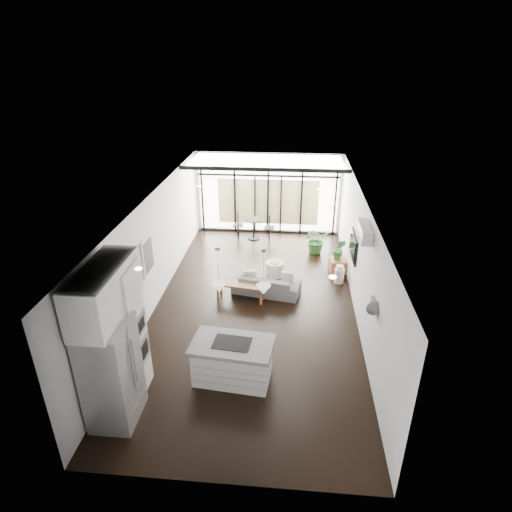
% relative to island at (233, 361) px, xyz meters
% --- Properties ---
extents(floor, '(5.00, 10.00, 0.00)m').
position_rel_island_xyz_m(floor, '(0.18, 2.71, -0.42)').
color(floor, black).
rests_on(floor, ground).
extents(ceiling, '(5.00, 10.00, 0.00)m').
position_rel_island_xyz_m(ceiling, '(0.18, 2.71, 2.38)').
color(ceiling, white).
rests_on(ceiling, ground).
extents(wall_left, '(0.02, 10.00, 2.80)m').
position_rel_island_xyz_m(wall_left, '(-2.32, 2.71, 0.98)').
color(wall_left, silver).
rests_on(wall_left, ground).
extents(wall_right, '(0.02, 10.00, 2.80)m').
position_rel_island_xyz_m(wall_right, '(2.68, 2.71, 0.98)').
color(wall_right, silver).
rests_on(wall_right, ground).
extents(wall_back, '(5.00, 0.02, 2.80)m').
position_rel_island_xyz_m(wall_back, '(0.18, 7.71, 0.98)').
color(wall_back, silver).
rests_on(wall_back, ground).
extents(wall_front, '(5.00, 0.02, 2.80)m').
position_rel_island_xyz_m(wall_front, '(0.18, -2.29, 0.98)').
color(wall_front, silver).
rests_on(wall_front, ground).
extents(glazing, '(5.00, 0.20, 2.80)m').
position_rel_island_xyz_m(glazing, '(0.18, 7.59, 0.98)').
color(glazing, black).
rests_on(glazing, ground).
extents(skylight, '(4.70, 1.90, 0.06)m').
position_rel_island_xyz_m(skylight, '(0.18, 6.71, 2.35)').
color(skylight, white).
rests_on(skylight, ceiling).
extents(neighbour_building, '(3.50, 0.02, 1.60)m').
position_rel_island_xyz_m(neighbour_building, '(0.18, 7.66, 0.68)').
color(neighbour_building, beige).
rests_on(neighbour_building, ground).
extents(island, '(1.64, 1.08, 0.85)m').
position_rel_island_xyz_m(island, '(0.00, 0.00, 0.00)').
color(island, silver).
rests_on(island, floor).
extents(cooktop, '(0.76, 0.55, 0.01)m').
position_rel_island_xyz_m(cooktop, '(0.00, 0.00, 0.43)').
color(cooktop, black).
rests_on(cooktop, island).
extents(fridge, '(0.75, 0.94, 1.94)m').
position_rel_island_xyz_m(fridge, '(-1.88, -1.14, 0.54)').
color(fridge, '#929297').
rests_on(fridge, floor).
extents(appliance_column, '(0.68, 0.71, 2.62)m').
position_rel_island_xyz_m(appliance_column, '(-1.93, -0.44, 0.89)').
color(appliance_column, silver).
rests_on(appliance_column, floor).
extents(upper_cabinets, '(0.62, 1.75, 0.86)m').
position_rel_island_xyz_m(upper_cabinets, '(-1.94, -0.79, 1.93)').
color(upper_cabinets, silver).
rests_on(upper_cabinets, wall_left).
extents(pendant_left, '(0.26, 0.26, 0.18)m').
position_rel_island_xyz_m(pendant_left, '(-0.22, 0.06, 1.60)').
color(pendant_left, white).
rests_on(pendant_left, ceiling).
extents(pendant_right, '(0.26, 0.26, 0.18)m').
position_rel_island_xyz_m(pendant_right, '(0.58, 0.06, 1.60)').
color(pendant_right, white).
rests_on(pendant_right, ceiling).
extents(sofa, '(1.85, 0.87, 0.70)m').
position_rel_island_xyz_m(sofa, '(0.43, 3.36, -0.08)').
color(sofa, '#525355').
rests_on(sofa, floor).
extents(console_bench, '(1.40, 0.56, 0.44)m').
position_rel_island_xyz_m(console_bench, '(-0.21, 2.99, -0.21)').
color(console_bench, brown).
rests_on(console_bench, floor).
extents(pouf, '(0.64, 0.64, 0.41)m').
position_rel_island_xyz_m(pouf, '(0.60, 4.36, -0.22)').
color(pouf, beige).
rests_on(pouf, floor).
extents(crate, '(0.55, 0.55, 0.37)m').
position_rel_island_xyz_m(crate, '(2.43, 4.81, -0.24)').
color(crate, brown).
rests_on(crate, floor).
extents(plant_tall, '(0.99, 1.05, 0.68)m').
position_rel_island_xyz_m(plant_tall, '(1.85, 6.04, -0.08)').
color(plant_tall, '#265C24').
rests_on(plant_tall, floor).
extents(plant_crate, '(0.43, 0.68, 0.29)m').
position_rel_island_xyz_m(plant_crate, '(2.43, 4.81, 0.09)').
color(plant_crate, '#265C24').
rests_on(plant_crate, crate).
extents(milk_can, '(0.30, 0.30, 0.52)m').
position_rel_island_xyz_m(milk_can, '(2.41, 4.11, -0.16)').
color(milk_can, silver).
rests_on(milk_can, floor).
extents(bistro_set, '(1.55, 0.82, 0.71)m').
position_rel_island_xyz_m(bistro_set, '(-0.25, 6.95, -0.07)').
color(bistro_set, black).
rests_on(bistro_set, floor).
extents(tv, '(0.05, 1.10, 0.65)m').
position_rel_island_xyz_m(tv, '(2.64, 3.71, 0.88)').
color(tv, black).
rests_on(tv, wall_right).
extents(ac_unit, '(0.22, 0.90, 0.30)m').
position_rel_island_xyz_m(ac_unit, '(2.56, 1.91, 2.03)').
color(ac_unit, silver).
rests_on(ac_unit, wall_right).
extents(framed_art, '(0.04, 0.70, 0.90)m').
position_rel_island_xyz_m(framed_art, '(-2.29, 2.21, 1.13)').
color(framed_art, black).
rests_on(framed_art, wall_left).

